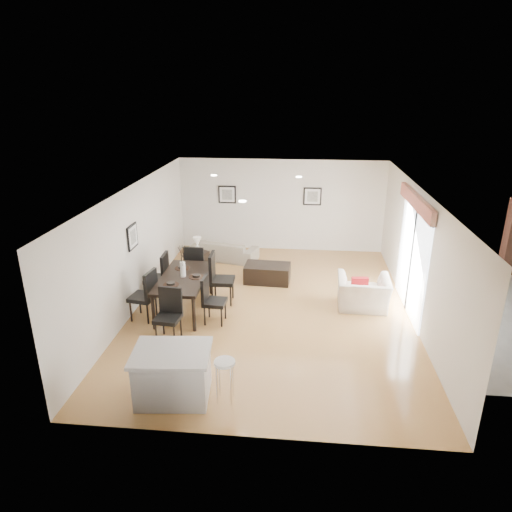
# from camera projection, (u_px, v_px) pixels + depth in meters

# --- Properties ---
(ground) EXTENTS (8.00, 8.00, 0.00)m
(ground) POSITION_uv_depth(u_px,v_px,m) (272.00, 308.00, 10.16)
(ground) COLOR tan
(ground) RESTS_ON ground
(wall_back) EXTENTS (6.00, 0.04, 2.70)m
(wall_back) POSITION_uv_depth(u_px,v_px,m) (281.00, 205.00, 13.42)
(wall_back) COLOR silver
(wall_back) RESTS_ON ground
(wall_front) EXTENTS (6.00, 0.04, 2.70)m
(wall_front) POSITION_uv_depth(u_px,v_px,m) (252.00, 355.00, 5.96)
(wall_front) COLOR silver
(wall_front) RESTS_ON ground
(wall_left) EXTENTS (0.04, 8.00, 2.70)m
(wall_left) POSITION_uv_depth(u_px,v_px,m) (136.00, 247.00, 9.97)
(wall_left) COLOR silver
(wall_left) RESTS_ON ground
(wall_right) EXTENTS (0.04, 8.00, 2.70)m
(wall_right) POSITION_uv_depth(u_px,v_px,m) (417.00, 256.00, 9.41)
(wall_right) COLOR silver
(wall_right) RESTS_ON ground
(ceiling) EXTENTS (6.00, 8.00, 0.02)m
(ceiling) POSITION_uv_depth(u_px,v_px,m) (273.00, 189.00, 9.22)
(ceiling) COLOR white
(ceiling) RESTS_ON wall_back
(sofa) EXTENTS (2.00, 1.16, 0.55)m
(sofa) POSITION_uv_depth(u_px,v_px,m) (224.00, 250.00, 12.97)
(sofa) COLOR #A09582
(sofa) RESTS_ON ground
(armchair) EXTENTS (1.15, 1.01, 0.72)m
(armchair) POSITION_uv_depth(u_px,v_px,m) (363.00, 293.00, 10.07)
(armchair) COLOR beige
(armchair) RESTS_ON ground
(dining_table) EXTENTS (0.96, 1.92, 0.80)m
(dining_table) POSITION_uv_depth(u_px,v_px,m) (184.00, 280.00, 9.85)
(dining_table) COLOR black
(dining_table) RESTS_ON ground
(dining_chair_wnear) EXTENTS (0.57, 0.57, 1.10)m
(dining_chair_wnear) POSITION_uv_depth(u_px,v_px,m) (146.00, 293.00, 9.49)
(dining_chair_wnear) COLOR black
(dining_chair_wnear) RESTS_ON ground
(dining_chair_wfar) EXTENTS (0.51, 0.51, 1.12)m
(dining_chair_wfar) POSITION_uv_depth(u_px,v_px,m) (160.00, 274.00, 10.40)
(dining_chair_wfar) COLOR black
(dining_chair_wfar) RESTS_ON ground
(dining_chair_enear) EXTENTS (0.48, 0.48, 1.01)m
(dining_chair_enear) POSITION_uv_depth(u_px,v_px,m) (211.00, 297.00, 9.40)
(dining_chair_enear) COLOR black
(dining_chair_enear) RESTS_ON ground
(dining_chair_efar) EXTENTS (0.54, 0.54, 1.17)m
(dining_chair_efar) POSITION_uv_depth(u_px,v_px,m) (218.00, 275.00, 10.26)
(dining_chair_efar) COLOR black
(dining_chair_efar) RESTS_ON ground
(dining_chair_head) EXTENTS (0.50, 0.50, 1.03)m
(dining_chair_head) POSITION_uv_depth(u_px,v_px,m) (169.00, 311.00, 8.79)
(dining_chair_head) COLOR black
(dining_chair_head) RESTS_ON ground
(dining_chair_foot) EXTENTS (0.52, 0.52, 1.10)m
(dining_chair_foot) POSITION_uv_depth(u_px,v_px,m) (196.00, 264.00, 10.99)
(dining_chair_foot) COLOR black
(dining_chair_foot) RESTS_ON ground
(vase) EXTENTS (0.76, 1.25, 0.70)m
(vase) POSITION_uv_depth(u_px,v_px,m) (183.00, 263.00, 9.71)
(vase) COLOR white
(vase) RESTS_ON dining_table
(coffee_table) EXTENTS (1.16, 0.73, 0.45)m
(coffee_table) POSITION_uv_depth(u_px,v_px,m) (267.00, 273.00, 11.49)
(coffee_table) COLOR black
(coffee_table) RESTS_ON ground
(side_table) EXTENTS (0.58, 0.58, 0.59)m
(side_table) POSITION_uv_depth(u_px,v_px,m) (198.00, 263.00, 11.97)
(side_table) COLOR black
(side_table) RESTS_ON ground
(table_lamp) EXTENTS (0.22, 0.22, 0.41)m
(table_lamp) POSITION_uv_depth(u_px,v_px,m) (197.00, 242.00, 11.78)
(table_lamp) COLOR white
(table_lamp) RESTS_ON side_table
(cushion) EXTENTS (0.37, 0.14, 0.36)m
(cushion) POSITION_uv_depth(u_px,v_px,m) (360.00, 285.00, 9.90)
(cushion) COLOR #AB161B
(cushion) RESTS_ON armchair
(kitchen_island) EXTENTS (1.27, 1.02, 0.84)m
(kitchen_island) POSITION_uv_depth(u_px,v_px,m) (173.00, 374.00, 7.13)
(kitchen_island) COLOR #BDBDBF
(kitchen_island) RESTS_ON ground
(bar_stool) EXTENTS (0.33, 0.33, 0.72)m
(bar_stool) POSITION_uv_depth(u_px,v_px,m) (225.00, 367.00, 6.98)
(bar_stool) COLOR white
(bar_stool) RESTS_ON ground
(framed_print_back_left) EXTENTS (0.52, 0.04, 0.52)m
(framed_print_back_left) POSITION_uv_depth(u_px,v_px,m) (227.00, 195.00, 13.44)
(framed_print_back_left) COLOR black
(framed_print_back_left) RESTS_ON wall_back
(framed_print_back_right) EXTENTS (0.52, 0.04, 0.52)m
(framed_print_back_right) POSITION_uv_depth(u_px,v_px,m) (312.00, 196.00, 13.20)
(framed_print_back_right) COLOR black
(framed_print_back_right) RESTS_ON wall_back
(framed_print_left_wall) EXTENTS (0.04, 0.52, 0.52)m
(framed_print_left_wall) POSITION_uv_depth(u_px,v_px,m) (132.00, 237.00, 9.67)
(framed_print_left_wall) COLOR black
(framed_print_left_wall) RESTS_ON wall_left
(sliding_door) EXTENTS (0.12, 2.70, 2.57)m
(sliding_door) POSITION_uv_depth(u_px,v_px,m) (414.00, 237.00, 9.59)
(sliding_door) COLOR white
(sliding_door) RESTS_ON wall_right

